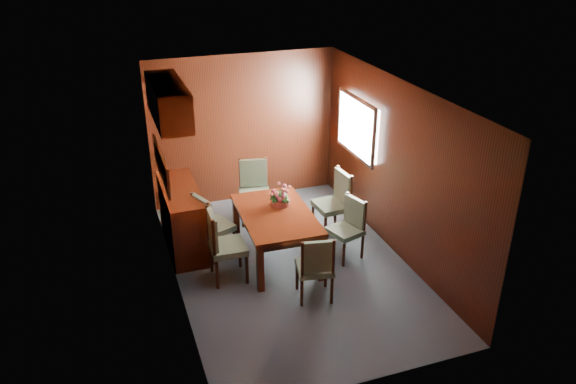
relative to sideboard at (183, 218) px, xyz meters
name	(u,v)px	position (x,y,z in m)	size (l,w,h in m)	color
ground	(291,266)	(1.25, -1.00, -0.45)	(4.50, 4.50, 0.00)	#3A464F
room_shell	(274,145)	(1.15, -0.67, 1.18)	(3.06, 4.52, 2.41)	black
sideboard	(183,218)	(0.00, 0.00, 0.00)	(0.48, 1.40, 0.90)	#3A1307
dining_table	(276,219)	(1.13, -0.74, 0.15)	(0.97, 1.51, 0.69)	#3A1307
chair_left_near	(222,242)	(0.33, -0.99, 0.09)	(0.46, 0.48, 0.98)	black
chair_left_far	(209,223)	(0.30, -0.41, 0.08)	(0.56, 0.58, 0.95)	black
chair_right_near	(349,224)	(2.09, -1.00, 0.03)	(0.50, 0.51, 0.87)	black
chair_right_far	(336,199)	(2.18, -0.35, 0.09)	(0.48, 0.50, 0.97)	black
chair_head	(316,265)	(1.28, -1.80, 0.04)	(0.49, 0.47, 0.89)	black
chair_foot	(254,187)	(1.18, 0.47, 0.08)	(0.53, 0.52, 0.96)	black
flower_centerpiece	(280,195)	(1.27, -0.53, 0.38)	(0.29, 0.29, 0.29)	#C24B3B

